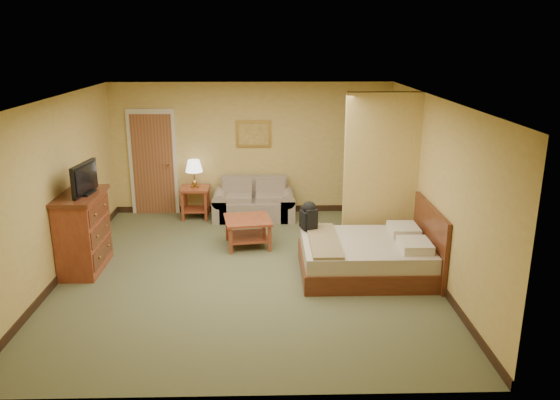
{
  "coord_description": "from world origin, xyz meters",
  "views": [
    {
      "loc": [
        0.3,
        -7.64,
        3.41
      ],
      "look_at": [
        0.5,
        0.6,
        0.95
      ],
      "focal_mm": 35.0,
      "sensor_mm": 36.0,
      "label": 1
    }
  ],
  "objects_px": {
    "coffee_table": "(248,226)",
    "dresser": "(83,232)",
    "loveseat": "(254,205)",
    "bed": "(369,255)"
  },
  "relations": [
    {
      "from": "coffee_table",
      "to": "dresser",
      "type": "height_order",
      "value": "dresser"
    },
    {
      "from": "loveseat",
      "to": "coffee_table",
      "type": "distance_m",
      "value": 1.49
    },
    {
      "from": "dresser",
      "to": "bed",
      "type": "bearing_deg",
      "value": -3.49
    },
    {
      "from": "loveseat",
      "to": "dresser",
      "type": "relative_size",
      "value": 1.32
    },
    {
      "from": "loveseat",
      "to": "coffee_table",
      "type": "relative_size",
      "value": 1.84
    },
    {
      "from": "coffee_table",
      "to": "dresser",
      "type": "distance_m",
      "value": 2.62
    },
    {
      "from": "bed",
      "to": "dresser",
      "type": "bearing_deg",
      "value": 176.51
    },
    {
      "from": "coffee_table",
      "to": "bed",
      "type": "distance_m",
      "value": 2.2
    },
    {
      "from": "coffee_table",
      "to": "dresser",
      "type": "bearing_deg",
      "value": -159.25
    },
    {
      "from": "loveseat",
      "to": "dresser",
      "type": "xyz_separation_m",
      "value": [
        -2.52,
        -2.41,
        0.35
      ]
    }
  ]
}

